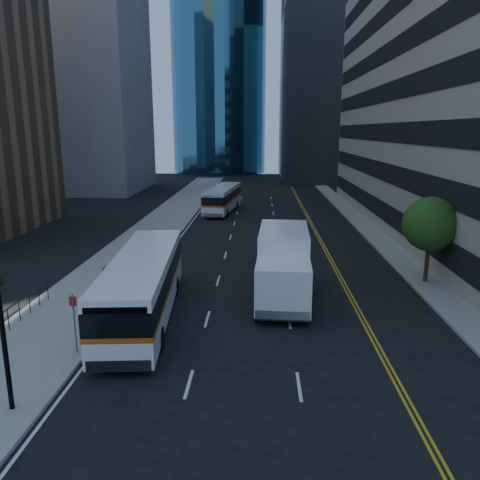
{
  "coord_description": "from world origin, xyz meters",
  "views": [
    {
      "loc": [
        -0.97,
        -19.26,
        9.01
      ],
      "look_at": [
        -2.11,
        7.05,
        2.8
      ],
      "focal_mm": 35.0,
      "sensor_mm": 36.0,
      "label": 1
    }
  ],
  "objects_px": {
    "bus_front": "(144,284)",
    "bus_rear": "(223,198)",
    "street_tree": "(430,224)",
    "lamp_post": "(3,335)",
    "box_truck": "(283,264)"
  },
  "relations": [
    {
      "from": "bus_front",
      "to": "bus_rear",
      "type": "height_order",
      "value": "bus_front"
    },
    {
      "from": "street_tree",
      "to": "lamp_post",
      "type": "bearing_deg",
      "value": -142.13
    },
    {
      "from": "lamp_post",
      "to": "bus_rear",
      "type": "xyz_separation_m",
      "value": [
        3.81,
        38.97,
        -1.21
      ]
    },
    {
      "from": "bus_front",
      "to": "box_truck",
      "type": "xyz_separation_m",
      "value": [
        6.91,
        2.88,
        0.25
      ]
    },
    {
      "from": "bus_front",
      "to": "street_tree",
      "type": "bearing_deg",
      "value": 15.86
    },
    {
      "from": "bus_front",
      "to": "bus_rear",
      "type": "relative_size",
      "value": 1.12
    },
    {
      "from": "street_tree",
      "to": "box_truck",
      "type": "bearing_deg",
      "value": -161.19
    },
    {
      "from": "street_tree",
      "to": "bus_front",
      "type": "xyz_separation_m",
      "value": [
        -15.6,
        -5.84,
        -1.94
      ]
    },
    {
      "from": "lamp_post",
      "to": "bus_front",
      "type": "bearing_deg",
      "value": 73.6
    },
    {
      "from": "box_truck",
      "to": "bus_rear",
      "type": "bearing_deg",
      "value": 103.96
    },
    {
      "from": "box_truck",
      "to": "lamp_post",
      "type": "bearing_deg",
      "value": -127.32
    },
    {
      "from": "bus_front",
      "to": "box_truck",
      "type": "distance_m",
      "value": 7.49
    },
    {
      "from": "box_truck",
      "to": "bus_front",
      "type": "bearing_deg",
      "value": -154.52
    },
    {
      "from": "street_tree",
      "to": "bus_rear",
      "type": "height_order",
      "value": "street_tree"
    },
    {
      "from": "street_tree",
      "to": "lamp_post",
      "type": "relative_size",
      "value": 1.12
    }
  ]
}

